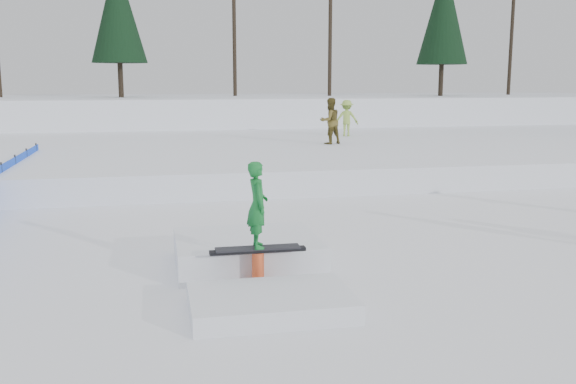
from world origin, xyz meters
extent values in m
plane|color=white|center=(0.00, 0.00, 0.00)|extent=(120.00, 120.00, 0.00)
cube|color=white|center=(0.00, 30.00, 1.20)|extent=(60.00, 14.00, 2.40)
cube|color=white|center=(0.00, 16.00, 0.40)|extent=(50.00, 18.00, 0.80)
cylinder|color=black|center=(-6.50, 8.50, 0.55)|extent=(0.05, 0.05, 1.10)
cylinder|color=black|center=(-6.50, 10.40, 0.55)|extent=(0.05, 0.05, 1.10)
cylinder|color=black|center=(-6.50, 12.30, 0.55)|extent=(0.05, 0.05, 1.10)
cylinder|color=black|center=(-6.50, 14.20, 0.55)|extent=(0.05, 0.05, 1.10)
cylinder|color=black|center=(-4.00, 28.50, 3.40)|extent=(0.30, 0.30, 2.00)
cone|color=black|center=(-4.00, 28.50, 7.38)|extent=(3.20, 3.20, 5.95)
cylinder|color=black|center=(3.00, 30.50, 7.15)|extent=(0.24, 0.24, 9.50)
cylinder|color=black|center=(9.00, 29.50, 6.40)|extent=(0.24, 0.24, 8.00)
cylinder|color=black|center=(16.00, 28.00, 3.40)|extent=(0.30, 0.30, 2.00)
cone|color=black|center=(16.00, 28.00, 7.55)|extent=(3.20, 3.20, 6.30)
cylinder|color=black|center=(22.00, 30.00, 7.65)|extent=(0.24, 0.24, 10.50)
imported|color=brown|center=(4.91, 14.62, 1.74)|extent=(1.09, 0.96, 1.89)
imported|color=#98BE4C|center=(6.68, 18.09, 1.64)|extent=(1.22, 0.91, 1.69)
cube|color=white|center=(-0.59, 0.53, 0.27)|extent=(2.60, 2.20, 0.54)
cube|color=white|center=(-0.59, -1.97, 0.15)|extent=(2.40, 1.60, 0.30)
cylinder|color=#E66133|center=(-0.59, -0.77, 0.03)|extent=(0.44, 0.44, 0.06)
cylinder|color=#E66133|center=(-0.59, -0.77, 0.30)|extent=(0.20, 0.20, 0.60)
cube|color=black|center=(-0.59, -0.77, 0.63)|extent=(1.60, 0.16, 0.06)
cube|color=black|center=(-0.59, -0.77, 0.68)|extent=(1.40, 0.28, 0.03)
imported|color=#13702A|center=(-0.59, -0.77, 1.40)|extent=(0.34, 0.52, 1.42)
camera|label=1|loc=(-2.20, -10.91, 3.41)|focal=40.00mm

